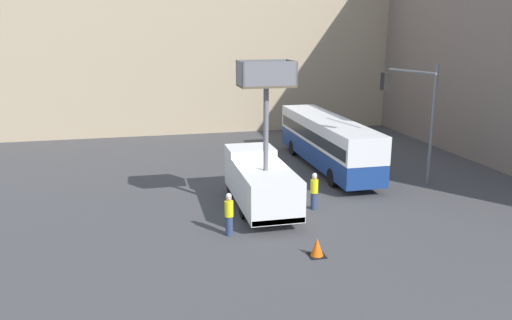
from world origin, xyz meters
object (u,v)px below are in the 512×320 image
city_bus (327,139)px  road_worker_directing (314,191)px  utility_truck (260,178)px  traffic_cone_near_truck (317,248)px  road_worker_near_truck (229,214)px  traffic_light_pole (417,107)px

city_bus → road_worker_directing: (-3.32, -7.07, -0.95)m
utility_truck → city_bus: utility_truck is taller
utility_truck → traffic_cone_near_truck: bearing=-81.1°
city_bus → road_worker_near_truck: (-7.96, -9.33, -0.93)m
utility_truck → road_worker_directing: bearing=-16.4°
utility_truck → road_worker_near_truck: 3.71m
road_worker_near_truck → utility_truck: bearing=-126.8°
utility_truck → city_bus: (5.87, 6.32, 0.33)m
traffic_cone_near_truck → road_worker_near_truck: bearing=137.1°
traffic_light_pole → traffic_cone_near_truck: size_ratio=9.06×
city_bus → road_worker_near_truck: city_bus is taller
traffic_light_pole → road_worker_directing: bearing=-161.1°
traffic_light_pole → road_worker_near_truck: (-11.23, -4.52, -3.59)m
utility_truck → road_worker_near_truck: (-2.09, -3.01, -0.59)m
utility_truck → traffic_light_pole: (9.14, 1.51, 3.00)m
road_worker_near_truck → city_bus: bearing=-132.5°
traffic_light_pole → road_worker_directing: traffic_light_pole is taller
utility_truck → traffic_cone_near_truck: size_ratio=9.76×
traffic_cone_near_truck → city_bus: bearing=67.7°
road_worker_near_truck → road_worker_directing: (4.64, 2.26, -0.03)m
city_bus → traffic_light_pole: bearing=-156.4°
road_worker_near_truck → traffic_cone_near_truck: 4.13m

